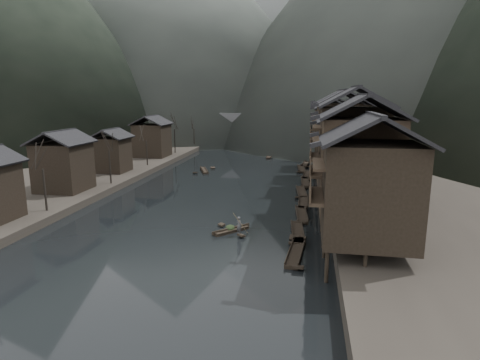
# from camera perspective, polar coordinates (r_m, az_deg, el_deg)

# --- Properties ---
(water) EXTENTS (300.00, 300.00, 0.00)m
(water) POSITION_cam_1_polar(r_m,az_deg,el_deg) (43.37, -7.63, -6.76)
(water) COLOR black
(water) RESTS_ON ground
(right_bank) EXTENTS (40.00, 200.00, 1.80)m
(right_bank) POSITION_cam_1_polar(r_m,az_deg,el_deg) (83.28, 25.29, 1.88)
(right_bank) COLOR #2D2823
(right_bank) RESTS_ON ground
(left_bank) EXTENTS (40.00, 200.00, 1.20)m
(left_bank) POSITION_cam_1_polar(r_m,az_deg,el_deg) (93.26, -21.04, 3.02)
(left_bank) COLOR #2D2823
(left_bank) RESTS_ON ground
(stilt_houses) EXTENTS (9.00, 67.60, 15.01)m
(stilt_houses) POSITION_cam_1_polar(r_m,az_deg,el_deg) (58.76, 14.46, 6.63)
(stilt_houses) COLOR black
(stilt_houses) RESTS_ON ground
(left_houses) EXTENTS (8.10, 53.20, 8.73)m
(left_houses) POSITION_cam_1_polar(r_m,az_deg,el_deg) (68.33, -19.30, 4.43)
(left_houses) COLOR black
(left_houses) RESTS_ON left_bank
(bare_trees) EXTENTS (3.89, 73.16, 7.78)m
(bare_trees) POSITION_cam_1_polar(r_m,az_deg,el_deg) (68.18, -16.05, 5.37)
(bare_trees) COLOR black
(bare_trees) RESTS_ON left_bank
(moored_sampans) EXTENTS (2.94, 67.63, 0.47)m
(moored_sampans) POSITION_cam_1_polar(r_m,az_deg,el_deg) (65.16, 9.08, -0.26)
(moored_sampans) COLOR black
(moored_sampans) RESTS_ON water
(midriver_boats) EXTENTS (12.48, 24.95, 0.45)m
(midriver_boats) POSITION_cam_1_polar(r_m,az_deg,el_deg) (82.27, -0.23, 2.44)
(midriver_boats) COLOR black
(midriver_boats) RESTS_ON water
(stone_bridge) EXTENTS (40.00, 6.00, 9.00)m
(stone_bridge) POSITION_cam_1_polar(r_m,az_deg,el_deg) (112.18, 3.34, 7.50)
(stone_bridge) COLOR #4C4C4F
(stone_bridge) RESTS_ON ground
(hero_sampan) EXTENTS (3.57, 3.86, 0.43)m
(hero_sampan) POSITION_cam_1_polar(r_m,az_deg,el_deg) (41.76, -1.28, -7.11)
(hero_sampan) COLOR black
(hero_sampan) RESTS_ON water
(cargo_heap) EXTENTS (0.99, 1.29, 0.59)m
(cargo_heap) POSITION_cam_1_polar(r_m,az_deg,el_deg) (41.76, -1.43, -6.35)
(cargo_heap) COLOR black
(cargo_heap) RESTS_ON hero_sampan
(boatman) EXTENTS (0.80, 0.78, 1.85)m
(boatman) POSITION_cam_1_polar(r_m,az_deg,el_deg) (40.12, -0.13, -6.18)
(boatman) COLOR #4F4F51
(boatman) RESTS_ON hero_sampan
(bamboo_pole) EXTENTS (1.20, 2.50, 2.96)m
(bamboo_pole) POSITION_cam_1_polar(r_m,az_deg,el_deg) (39.40, 0.15, -2.87)
(bamboo_pole) COLOR #8C7A51
(bamboo_pole) RESTS_ON boatman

